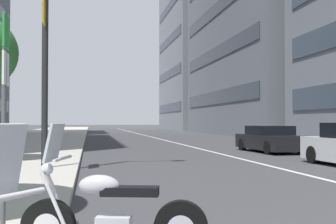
% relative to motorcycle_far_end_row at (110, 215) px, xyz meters
% --- Properties ---
extents(sidewalk_right_plaza, '(160.00, 8.99, 0.15)m').
position_rel_motorcycle_far_end_row_xyz_m(sidewalk_right_plaza, '(27.39, 5.05, -0.36)').
color(sidewalk_right_plaza, '#B2ADA3').
rests_on(sidewalk_right_plaza, ground).
extents(lane_centre_stripe, '(110.00, 0.16, 0.01)m').
position_rel_motorcycle_far_end_row_xyz_m(lane_centre_stripe, '(32.39, -5.69, -0.43)').
color(lane_centre_stripe, silver).
rests_on(lane_centre_stripe, ground).
extents(motorcycle_far_end_row, '(0.75, 2.07, 1.46)m').
position_rel_motorcycle_far_end_row_xyz_m(motorcycle_far_end_row, '(0.00, 0.00, 0.00)').
color(motorcycle_far_end_row, black).
rests_on(motorcycle_far_end_row, ground).
extents(car_mid_block_traffic, '(4.49, 2.02, 1.28)m').
position_rel_motorcycle_far_end_row_xyz_m(car_mid_block_traffic, '(14.56, -8.43, 0.18)').
color(car_mid_block_traffic, black).
rests_on(car_mid_block_traffic, ground).
extents(parking_sign_by_curb, '(0.32, 0.06, 2.67)m').
position_rel_motorcycle_far_end_row_xyz_m(parking_sign_by_curb, '(0.58, 1.24, 1.39)').
color(parking_sign_by_curb, '#47494C').
rests_on(parking_sign_by_curb, sidewalk_right_plaza).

